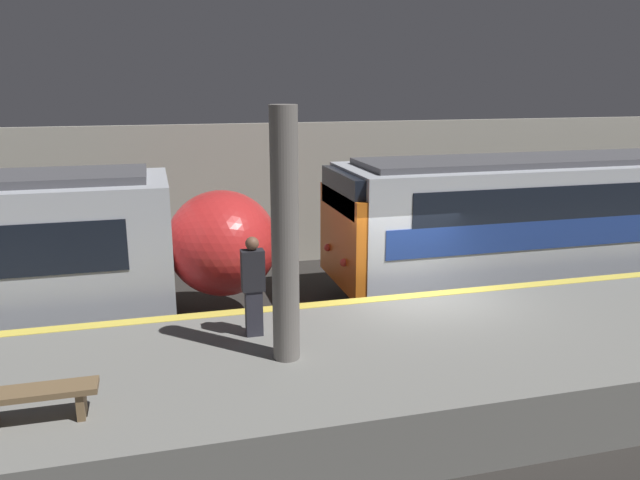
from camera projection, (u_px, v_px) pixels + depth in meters
ground_plane at (417, 341)px, 12.97m from camera, size 120.00×120.00×0.00m
platform at (469, 362)px, 10.77m from camera, size 40.00×4.42×1.07m
station_rear_barrier at (331, 192)px, 18.54m from camera, size 50.00×0.15×4.10m
support_pillar_near at (285, 237)px, 9.26m from camera, size 0.41×0.41×3.87m
person_waiting at (253, 284)px, 10.38m from camera, size 0.38×0.24×1.72m
platform_bench at (36, 397)px, 7.82m from camera, size 1.50×0.40×0.45m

